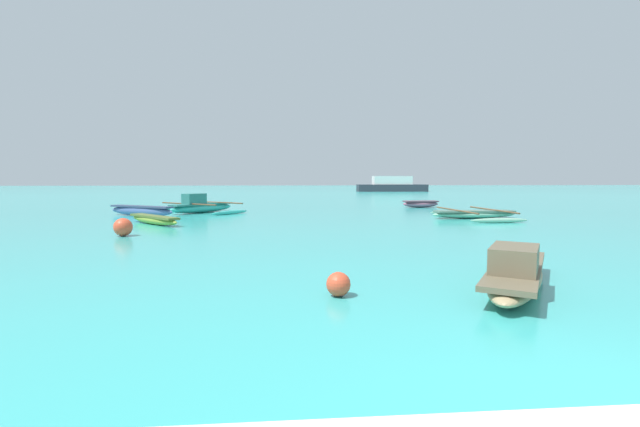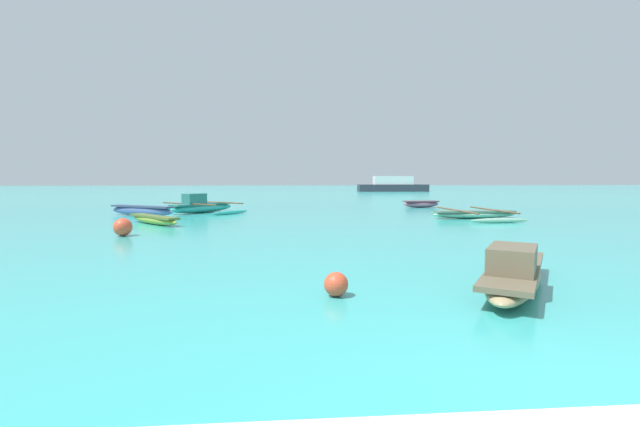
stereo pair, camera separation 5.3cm
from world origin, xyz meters
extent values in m
ellipsoid|color=#37BAAD|center=(-6.88, 20.87, 0.24)|extent=(3.08, 3.56, 0.48)
cube|color=#2B736C|center=(-6.88, 20.87, 0.44)|extent=(2.85, 3.29, 0.08)
cube|color=#2B736C|center=(-7.19, 20.49, 0.74)|extent=(1.19, 1.26, 0.52)
cylinder|color=brown|center=(-6.32, 21.57, 0.50)|extent=(3.23, 2.63, 0.07)
cylinder|color=brown|center=(-7.44, 20.18, 0.50)|extent=(3.23, 2.63, 0.07)
ellipsoid|color=#37BAAD|center=(-8.47, 22.16, 0.10)|extent=(1.65, 1.98, 0.20)
ellipsoid|color=#37BAAD|center=(-5.29, 19.59, 0.10)|extent=(1.65, 1.98, 0.20)
ellipsoid|color=#83A33A|center=(-7.62, 15.13, 0.17)|extent=(2.69, 2.91, 0.33)
cube|color=#54662C|center=(-7.62, 15.13, 0.29)|extent=(2.49, 2.69, 0.08)
ellipsoid|color=#945C74|center=(5.76, 23.92, 0.21)|extent=(2.30, 1.02, 0.41)
cube|color=#5E3F4C|center=(5.76, 23.92, 0.37)|extent=(2.12, 0.97, 0.08)
ellipsoid|color=tan|center=(1.10, 4.71, 0.17)|extent=(2.63, 3.42, 0.35)
cube|color=brown|center=(1.10, 4.71, 0.31)|extent=(2.44, 3.16, 0.08)
cube|color=brown|center=(0.85, 4.33, 0.54)|extent=(1.09, 1.19, 0.38)
ellipsoid|color=#7CB89B|center=(5.82, 16.57, 0.17)|extent=(3.87, 0.95, 0.34)
cube|color=#517262|center=(5.82, 16.57, 0.30)|extent=(3.56, 0.91, 0.08)
cylinder|color=brown|center=(6.68, 16.60, 0.36)|extent=(0.23, 4.16, 0.07)
cylinder|color=brown|center=(4.95, 16.53, 0.36)|extent=(0.23, 4.16, 0.07)
ellipsoid|color=#7CB89B|center=(5.74, 18.65, 0.10)|extent=(2.42, 0.29, 0.20)
ellipsoid|color=#7CB89B|center=(5.89, 14.48, 0.10)|extent=(2.42, 0.29, 0.20)
ellipsoid|color=#4A6195|center=(-9.32, 18.91, 0.24)|extent=(3.63, 2.46, 0.49)
cube|color=#35425F|center=(-9.32, 18.91, 0.45)|extent=(3.35, 2.28, 0.08)
sphere|color=#E54C2D|center=(-7.50, 11.63, 0.28)|extent=(0.55, 0.55, 0.55)
sphere|color=#E54C2D|center=(-1.80, 4.42, 0.18)|extent=(0.36, 0.36, 0.36)
cube|color=#2D333D|center=(12.66, 58.09, 0.50)|extent=(9.92, 2.18, 0.99)
cube|color=white|center=(12.66, 58.09, 1.59)|extent=(5.46, 1.85, 1.19)
camera|label=1|loc=(-2.59, -1.74, 1.73)|focal=24.00mm
camera|label=2|loc=(-2.54, -1.75, 1.73)|focal=24.00mm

